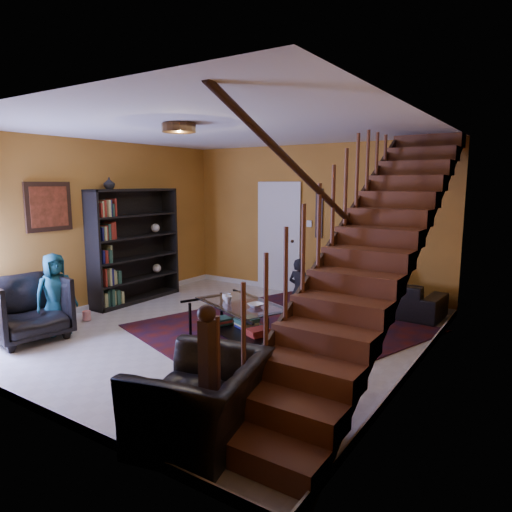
{
  "coord_description": "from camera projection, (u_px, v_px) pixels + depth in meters",
  "views": [
    {
      "loc": [
        3.79,
        -4.91,
        2.1
      ],
      "look_at": [
        0.29,
        0.4,
        1.08
      ],
      "focal_mm": 32.0,
      "sensor_mm": 36.0,
      "label": 1
    }
  ],
  "objects": [
    {
      "name": "floor",
      "position": [
        223.0,
        333.0,
        6.44
      ],
      "size": [
        5.5,
        5.5,
        0.0
      ],
      "primitive_type": "plane",
      "color": "beige",
      "rests_on": "ground"
    },
    {
      "name": "room",
      "position": [
        209.0,
        298.0,
        8.25
      ],
      "size": [
        5.5,
        5.5,
        5.5
      ],
      "color": "#C5812B",
      "rests_on": "ground"
    },
    {
      "name": "staircase",
      "position": [
        373.0,
        247.0,
        5.06
      ],
      "size": [
        0.95,
        5.02,
        3.18
      ],
      "color": "brown",
      "rests_on": "floor"
    },
    {
      "name": "bookshelf",
      "position": [
        135.0,
        248.0,
        8.09
      ],
      "size": [
        0.35,
        1.8,
        2.0
      ],
      "color": "black",
      "rests_on": "floor"
    },
    {
      "name": "door",
      "position": [
        279.0,
        239.0,
        8.9
      ],
      "size": [
        0.82,
        0.05,
        2.05
      ],
      "primitive_type": "cube",
      "color": "silver",
      "rests_on": "floor"
    },
    {
      "name": "framed_picture",
      "position": [
        49.0,
        207.0,
        6.82
      ],
      "size": [
        0.04,
        0.74,
        0.74
      ],
      "primitive_type": "cube",
      "color": "#9A371C",
      "rests_on": "room"
    },
    {
      "name": "wall_hanging",
      "position": [
        319.0,
        213.0,
        8.36
      ],
      "size": [
        0.14,
        0.03,
        0.9
      ],
      "primitive_type": "cube",
      "color": "black",
      "rests_on": "room"
    },
    {
      "name": "ceiling_fixture",
      "position": [
        179.0,
        128.0,
        5.35
      ],
      "size": [
        0.4,
        0.4,
        0.1
      ],
      "primitive_type": "cylinder",
      "color": "#3F2814",
      "rests_on": "room"
    },
    {
      "name": "rug",
      "position": [
        282.0,
        328.0,
        6.64
      ],
      "size": [
        4.19,
        4.48,
        0.02
      ],
      "primitive_type": "cube",
      "rotation": [
        0.0,
        0.0,
        -0.32
      ],
      "color": "#44100C",
      "rests_on": "floor"
    },
    {
      "name": "sofa",
      "position": [
        381.0,
        295.0,
        7.48
      ],
      "size": [
        1.98,
        0.87,
        0.57
      ],
      "primitive_type": "imported",
      "rotation": [
        0.0,
        0.0,
        3.09
      ],
      "color": "black",
      "rests_on": "floor"
    },
    {
      "name": "armchair_left",
      "position": [
        27.0,
        309.0,
        6.13
      ],
      "size": [
        1.09,
        1.06,
        0.86
      ],
      "primitive_type": "imported",
      "rotation": [
        0.0,
        0.0,
        1.4
      ],
      "color": "black",
      "rests_on": "floor"
    },
    {
      "name": "armchair_right",
      "position": [
        201.0,
        401.0,
        3.72
      ],
      "size": [
        1.15,
        1.25,
        0.69
      ],
      "primitive_type": "imported",
      "rotation": [
        0.0,
        0.0,
        -1.34
      ],
      "color": "black",
      "rests_on": "floor"
    },
    {
      "name": "person_adult_a",
      "position": [
        299.0,
        290.0,
        8.38
      ],
      "size": [
        0.46,
        0.32,
        1.19
      ],
      "primitive_type": "imported",
      "rotation": [
        0.0,
        0.0,
        3.06
      ],
      "color": "black",
      "rests_on": "sofa"
    },
    {
      "name": "person_adult_b",
      "position": [
        382.0,
        303.0,
        7.54
      ],
      "size": [
        0.61,
        0.5,
        1.17
      ],
      "primitive_type": "imported",
      "rotation": [
        0.0,
        0.0,
        3.25
      ],
      "color": "black",
      "rests_on": "sofa"
    },
    {
      "name": "person_child",
      "position": [
        55.0,
        294.0,
        6.35
      ],
      "size": [
        0.49,
        0.63,
        1.15
      ],
      "primitive_type": "imported",
      "rotation": [
        0.0,
        0.0,
        1.33
      ],
      "color": "#164555",
      "rests_on": "armchair_left"
    },
    {
      "name": "coffee_table",
      "position": [
        242.0,
        318.0,
        6.18
      ],
      "size": [
        1.5,
        1.22,
        0.5
      ],
      "rotation": [
        0.0,
        0.0,
        -0.41
      ],
      "color": "black",
      "rests_on": "floor"
    },
    {
      "name": "cup_a",
      "position": [
        227.0,
        297.0,
        6.28
      ],
      "size": [
        0.12,
        0.12,
        0.1
      ],
      "primitive_type": "imported",
      "rotation": [
        0.0,
        0.0,
        0.0
      ],
      "color": "#999999",
      "rests_on": "coffee_table"
    },
    {
      "name": "cup_b",
      "position": [
        228.0,
        300.0,
        6.14
      ],
      "size": [
        0.14,
        0.14,
        0.1
      ],
      "primitive_type": "imported",
      "rotation": [
        0.0,
        0.0,
        0.35
      ],
      "color": "#999999",
      "rests_on": "coffee_table"
    },
    {
      "name": "bowl",
      "position": [
        255.0,
        305.0,
        5.96
      ],
      "size": [
        0.25,
        0.25,
        0.05
      ],
      "primitive_type": "imported",
      "rotation": [
        0.0,
        0.0,
        -0.31
      ],
      "color": "#999999",
      "rests_on": "coffee_table"
    },
    {
      "name": "vase",
      "position": [
        109.0,
        183.0,
        7.5
      ],
      "size": [
        0.18,
        0.18,
        0.19
      ],
      "primitive_type": "imported",
      "color": "#999999",
      "rests_on": "bookshelf"
    },
    {
      "name": "popcorn_bucket",
      "position": [
        87.0,
        316.0,
        6.99
      ],
      "size": [
        0.14,
        0.14,
        0.14
      ],
      "primitive_type": "cylinder",
      "rotation": [
        0.0,
        0.0,
        -0.12
      ],
      "color": "red",
      "rests_on": "rug"
    }
  ]
}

